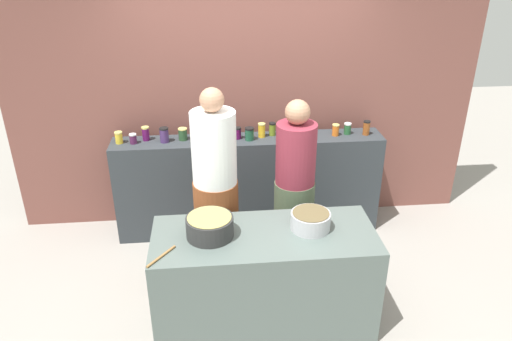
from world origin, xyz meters
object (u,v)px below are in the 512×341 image
Objects in this scene: preserve_jar_12 at (336,130)px; cook_with_tongs at (216,201)px; preserve_jar_4 at (183,134)px; preserve_jar_14 at (366,128)px; cooking_pot_left at (210,227)px; cook_in_cap at (294,197)px; preserve_jar_5 at (214,132)px; preserve_jar_1 at (133,139)px; cooking_pot_center at (310,221)px; wooden_spoon at (161,256)px; preserve_jar_2 at (146,133)px; preserve_jar_0 at (119,137)px; preserve_jar_13 at (347,129)px; preserve_jar_10 at (284,135)px; preserve_jar_8 at (262,130)px; preserve_jar_6 at (238,133)px; preserve_jar_11 at (302,131)px; preserve_jar_3 at (164,135)px; preserve_jar_9 at (272,129)px; preserve_jar_7 at (249,134)px.

cook_with_tongs reaches higher than preserve_jar_12.
preserve_jar_14 reaches higher than preserve_jar_4.
cooking_pot_left is 1.04m from cook_in_cap.
preserve_jar_1 is at bearing -176.55° from preserve_jar_5.
cook_in_cap is (-0.01, 0.66, -0.15)m from cooking_pot_center.
preserve_jar_12 is at bearing -1.70° from preserve_jar_5.
preserve_jar_5 is at bearing 76.07° from wooden_spoon.
preserve_jar_2 is 1.72m from wooden_spoon.
preserve_jar_0 is 2.26m from preserve_jar_13.
cook_with_tongs reaches higher than preserve_jar_10.
preserve_jar_8 is 0.74m from preserve_jar_12.
preserve_jar_0 is at bearing 136.83° from cook_with_tongs.
preserve_jar_6 is 1.11m from preserve_jar_13.
preserve_jar_6 is 0.24m from preserve_jar_8.
preserve_jar_11 is 0.82× the size of preserve_jar_12.
preserve_jar_10 is at bearing -3.16° from preserve_jar_3.
preserve_jar_11 is at bearing 175.18° from preserve_jar_12.
preserve_jar_12 is at bearing 68.99° from cooking_pot_center.
preserve_jar_0 is at bearing -179.50° from preserve_jar_13.
preserve_jar_11 is at bearing -8.21° from preserve_jar_9.
preserve_jar_1 is 0.05× the size of cook_with_tongs.
preserve_jar_5 is at bearing 116.75° from cooking_pot_center.
preserve_jar_2 reaches higher than preserve_jar_10.
preserve_jar_3 is at bearing -1.74° from preserve_jar_0.
preserve_jar_3 is 1.83m from preserve_jar_13.
preserve_jar_7 is at bearing -178.86° from preserve_jar_14.
preserve_jar_0 is 0.61m from preserve_jar_4.
cooking_pot_center is at bearing -89.43° from cook_in_cap.
preserve_jar_3 is 1.64m from wooden_spoon.
preserve_jar_7 reaches higher than cooking_pot_center.
preserve_jar_7 is 0.87× the size of preserve_jar_14.
preserve_jar_3 is at bearing -19.08° from preserve_jar_2.
preserve_jar_14 is at bearing -0.93° from preserve_jar_6.
preserve_jar_0 is 0.98× the size of preserve_jar_6.
cooking_pot_left is 0.76m from cooking_pot_center.
wooden_spoon is 1.44m from cook_in_cap.
preserve_jar_3 is 0.83m from preserve_jar_7.
preserve_jar_11 is 0.65m from preserve_jar_14.
preserve_jar_3 is at bearing 176.84° from preserve_jar_10.
preserve_jar_11 is 0.33× the size of wooden_spoon.
preserve_jar_1 is at bearing -178.89° from preserve_jar_13.
cooking_pot_left is (-0.30, -1.39, -0.19)m from preserve_jar_6.
preserve_jar_0 is at bearing 178.26° from preserve_jar_3.
preserve_jar_10 is (1.47, -0.06, 0.00)m from preserve_jar_1.
preserve_jar_6 is 0.46m from preserve_jar_10.
preserve_jar_14 reaches higher than preserve_jar_13.
preserve_jar_1 is 0.14m from preserve_jar_2.
preserve_jar_4 is 1.25× the size of preserve_jar_11.
preserve_jar_1 is 1.16m from cook_with_tongs.
preserve_jar_2 reaches higher than preserve_jar_7.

